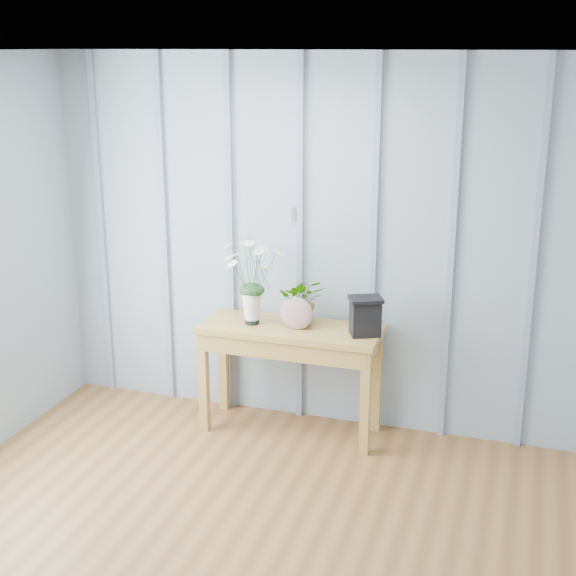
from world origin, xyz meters
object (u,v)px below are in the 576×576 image
(sideboard, at_px, (290,343))
(daisy_vase, at_px, (251,269))
(felt_disc_vessel, at_px, (297,313))
(carved_box, at_px, (365,316))

(sideboard, height_order, daisy_vase, daisy_vase)
(sideboard, height_order, felt_disc_vessel, felt_disc_vessel)
(felt_disc_vessel, bearing_deg, carved_box, 2.39)
(daisy_vase, xyz_separation_m, felt_disc_vessel, (0.32, -0.02, -0.27))
(sideboard, distance_m, carved_box, 0.56)
(sideboard, relative_size, carved_box, 4.72)
(daisy_vase, bearing_deg, carved_box, 0.96)
(sideboard, xyz_separation_m, carved_box, (0.50, -0.01, 0.24))
(sideboard, relative_size, felt_disc_vessel, 5.48)
(felt_disc_vessel, bearing_deg, daisy_vase, 175.23)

